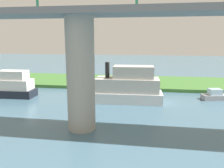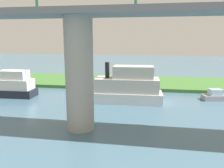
% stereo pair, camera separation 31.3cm
% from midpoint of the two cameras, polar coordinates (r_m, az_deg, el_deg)
% --- Properties ---
extents(ground_plane, '(160.00, 160.00, 0.00)m').
position_cam_midpoint_polar(ground_plane, '(34.77, -1.10, -1.58)').
color(ground_plane, '#476B7F').
extents(grassy_bank, '(80.00, 12.00, 0.50)m').
position_cam_midpoint_polar(grassy_bank, '(40.52, 0.37, 0.63)').
color(grassy_bank, '#427533').
rests_on(grassy_bank, ground).
extents(bridge_pylon, '(2.37, 2.37, 9.59)m').
position_cam_midpoint_polar(bridge_pylon, '(19.08, -8.44, 2.30)').
color(bridge_pylon, '#9E998E').
rests_on(bridge_pylon, ground).
extents(bridge_span, '(62.89, 4.30, 3.25)m').
position_cam_midpoint_polar(bridge_span, '(19.02, -8.91, 18.25)').
color(bridge_span, slate).
rests_on(bridge_span, bridge_pylon).
extents(person_on_bank, '(0.49, 0.49, 1.39)m').
position_cam_midpoint_polar(person_on_bank, '(37.17, -5.76, 1.10)').
color(person_on_bank, '#2D334C').
rests_on(person_on_bank, grassy_bank).
extents(mooring_post, '(0.20, 0.20, 0.88)m').
position_cam_midpoint_polar(mooring_post, '(35.65, -3.62, 0.27)').
color(mooring_post, brown).
rests_on(mooring_post, grassy_bank).
extents(houseboat_blue, '(9.84, 3.61, 4.97)m').
position_cam_midpoint_polar(houseboat_blue, '(28.06, 3.14, -0.86)').
color(houseboat_blue, white).
rests_on(houseboat_blue, ground).
extents(pontoon_yellow, '(4.52, 2.36, 1.43)m').
position_cam_midpoint_polar(pontoon_yellow, '(32.31, 25.05, -2.72)').
color(pontoon_yellow, '#99999E').
rests_on(pontoon_yellow, ground).
extents(motorboat_red, '(7.82, 2.83, 3.95)m').
position_cam_midpoint_polar(motorboat_red, '(33.83, -25.09, -0.48)').
color(motorboat_red, '#1E232D').
rests_on(motorboat_red, ground).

